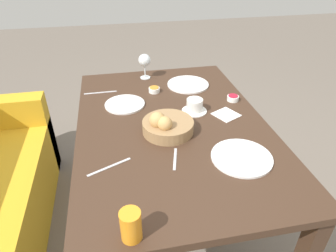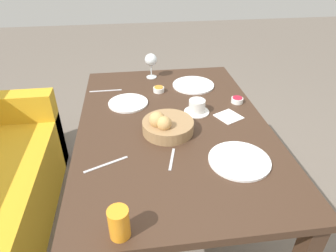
{
  "view_description": "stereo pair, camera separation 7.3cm",
  "coord_description": "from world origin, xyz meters",
  "px_view_note": "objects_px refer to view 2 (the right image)",
  "views": [
    {
      "loc": [
        -1.2,
        0.26,
        1.53
      ],
      "look_at": [
        -0.07,
        0.03,
        0.78
      ],
      "focal_mm": 32.0,
      "sensor_mm": 36.0,
      "label": 1
    },
    {
      "loc": [
        -1.21,
        0.19,
        1.53
      ],
      "look_at": [
        -0.07,
        0.03,
        0.78
      ],
      "focal_mm": 32.0,
      "sensor_mm": 36.0,
      "label": 2
    }
  ],
  "objects_px": {
    "plate_near_right": "(193,85)",
    "napkin": "(229,117)",
    "plate_far_center": "(128,103)",
    "juice_glass": "(119,223)",
    "fork_silver": "(106,91)",
    "knife_silver": "(106,164)",
    "jam_bowl_honey": "(159,89)",
    "bread_basket": "(167,126)",
    "spoon_coffee": "(172,159)",
    "jam_bowl_berry": "(237,100)",
    "coffee_cup": "(197,107)",
    "wine_glass": "(151,61)",
    "plate_near_left": "(239,160)"
  },
  "relations": [
    {
      "from": "coffee_cup",
      "to": "napkin",
      "type": "relative_size",
      "value": 0.87
    },
    {
      "from": "plate_far_center",
      "to": "spoon_coffee",
      "type": "height_order",
      "value": "plate_far_center"
    },
    {
      "from": "knife_silver",
      "to": "jam_bowl_honey",
      "type": "bearing_deg",
      "value": -24.05
    },
    {
      "from": "plate_far_center",
      "to": "fork_silver",
      "type": "xyz_separation_m",
      "value": [
        0.17,
        0.13,
        -0.0
      ]
    },
    {
      "from": "spoon_coffee",
      "to": "napkin",
      "type": "distance_m",
      "value": 0.44
    },
    {
      "from": "wine_glass",
      "to": "spoon_coffee",
      "type": "bearing_deg",
      "value": -179.16
    },
    {
      "from": "bread_basket",
      "to": "knife_silver",
      "type": "distance_m",
      "value": 0.34
    },
    {
      "from": "jam_bowl_berry",
      "to": "spoon_coffee",
      "type": "distance_m",
      "value": 0.61
    },
    {
      "from": "juice_glass",
      "to": "fork_silver",
      "type": "height_order",
      "value": "juice_glass"
    },
    {
      "from": "plate_near_left",
      "to": "spoon_coffee",
      "type": "xyz_separation_m",
      "value": [
        0.05,
        0.27,
        -0.0
      ]
    },
    {
      "from": "napkin",
      "to": "bread_basket",
      "type": "bearing_deg",
      "value": 106.17
    },
    {
      "from": "plate_near_left",
      "to": "juice_glass",
      "type": "xyz_separation_m",
      "value": [
        -0.29,
        0.48,
        0.05
      ]
    },
    {
      "from": "knife_silver",
      "to": "fork_silver",
      "type": "bearing_deg",
      "value": 2.54
    },
    {
      "from": "fork_silver",
      "to": "knife_silver",
      "type": "relative_size",
      "value": 1.07
    },
    {
      "from": "wine_glass",
      "to": "jam_bowl_berry",
      "type": "height_order",
      "value": "wine_glass"
    },
    {
      "from": "knife_silver",
      "to": "bread_basket",
      "type": "bearing_deg",
      "value": -53.61
    },
    {
      "from": "plate_far_center",
      "to": "coffee_cup",
      "type": "xyz_separation_m",
      "value": [
        -0.14,
        -0.35,
        0.03
      ]
    },
    {
      "from": "plate_far_center",
      "to": "fork_silver",
      "type": "relative_size",
      "value": 1.15
    },
    {
      "from": "spoon_coffee",
      "to": "knife_silver",
      "type": "bearing_deg",
      "value": 89.75
    },
    {
      "from": "juice_glass",
      "to": "spoon_coffee",
      "type": "height_order",
      "value": "juice_glass"
    },
    {
      "from": "jam_bowl_honey",
      "to": "napkin",
      "type": "relative_size",
      "value": 0.43
    },
    {
      "from": "jam_bowl_berry",
      "to": "jam_bowl_honey",
      "type": "bearing_deg",
      "value": 65.44
    },
    {
      "from": "juice_glass",
      "to": "napkin",
      "type": "relative_size",
      "value": 0.71
    },
    {
      "from": "fork_silver",
      "to": "knife_silver",
      "type": "distance_m",
      "value": 0.67
    },
    {
      "from": "juice_glass",
      "to": "fork_silver",
      "type": "relative_size",
      "value": 0.57
    },
    {
      "from": "plate_near_right",
      "to": "wine_glass",
      "type": "xyz_separation_m",
      "value": [
        0.16,
        0.24,
        0.11
      ]
    },
    {
      "from": "plate_near_left",
      "to": "wine_glass",
      "type": "relative_size",
      "value": 1.6
    },
    {
      "from": "bread_basket",
      "to": "plate_near_left",
      "type": "xyz_separation_m",
      "value": [
        -0.25,
        -0.26,
        -0.03
      ]
    },
    {
      "from": "bread_basket",
      "to": "jam_bowl_berry",
      "type": "xyz_separation_m",
      "value": [
        0.24,
        -0.42,
        -0.02
      ]
    },
    {
      "from": "plate_far_center",
      "to": "napkin",
      "type": "distance_m",
      "value": 0.54
    },
    {
      "from": "plate_near_left",
      "to": "plate_near_right",
      "type": "relative_size",
      "value": 1.01
    },
    {
      "from": "wine_glass",
      "to": "plate_near_left",
      "type": "bearing_deg",
      "value": -162.3
    },
    {
      "from": "plate_near_left",
      "to": "spoon_coffee",
      "type": "height_order",
      "value": "plate_near_left"
    },
    {
      "from": "coffee_cup",
      "to": "jam_bowl_honey",
      "type": "distance_m",
      "value": 0.31
    },
    {
      "from": "jam_bowl_berry",
      "to": "coffee_cup",
      "type": "bearing_deg",
      "value": 107.54
    },
    {
      "from": "bread_basket",
      "to": "plate_near_right",
      "type": "relative_size",
      "value": 0.95
    },
    {
      "from": "plate_near_right",
      "to": "wine_glass",
      "type": "bearing_deg",
      "value": 56.75
    },
    {
      "from": "bread_basket",
      "to": "jam_bowl_honey",
      "type": "relative_size",
      "value": 3.71
    },
    {
      "from": "juice_glass",
      "to": "napkin",
      "type": "xyz_separation_m",
      "value": [
        0.63,
        -0.54,
        -0.05
      ]
    },
    {
      "from": "plate_near_right",
      "to": "jam_bowl_honey",
      "type": "distance_m",
      "value": 0.22
    },
    {
      "from": "juice_glass",
      "to": "jam_bowl_berry",
      "type": "relative_size",
      "value": 1.65
    },
    {
      "from": "jam_bowl_berry",
      "to": "napkin",
      "type": "relative_size",
      "value": 0.43
    },
    {
      "from": "plate_near_right",
      "to": "napkin",
      "type": "height_order",
      "value": "plate_near_right"
    },
    {
      "from": "juice_glass",
      "to": "knife_silver",
      "type": "relative_size",
      "value": 0.6
    },
    {
      "from": "juice_glass",
      "to": "jam_bowl_honey",
      "type": "bearing_deg",
      "value": -12.91
    },
    {
      "from": "jam_bowl_berry",
      "to": "knife_silver",
      "type": "height_order",
      "value": "jam_bowl_berry"
    },
    {
      "from": "jam_bowl_berry",
      "to": "fork_silver",
      "type": "height_order",
      "value": "jam_bowl_berry"
    },
    {
      "from": "bread_basket",
      "to": "plate_near_left",
      "type": "distance_m",
      "value": 0.36
    },
    {
      "from": "plate_near_left",
      "to": "jam_bowl_honey",
      "type": "relative_size",
      "value": 3.93
    },
    {
      "from": "bread_basket",
      "to": "coffee_cup",
      "type": "relative_size",
      "value": 1.84
    }
  ]
}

